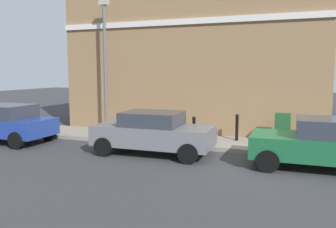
{
  "coord_description": "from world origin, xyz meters",
  "views": [
    {
      "loc": [
        -10.77,
        -0.66,
        2.82
      ],
      "look_at": [
        1.44,
        3.87,
        1.2
      ],
      "focal_mm": 36.55,
      "sensor_mm": 36.0,
      "label": 1
    }
  ],
  "objects": [
    {
      "name": "ground",
      "position": [
        0.0,
        0.0,
        0.0
      ],
      "size": [
        80.0,
        80.0,
        0.0
      ],
      "primitive_type": "plane",
      "color": "#38383A"
    },
    {
      "name": "car_green",
      "position": [
        -0.15,
        -1.65,
        0.77
      ],
      "size": [
        1.96,
        4.31,
        1.49
      ],
      "rotation": [
        0.0,
        0.0,
        1.58
      ],
      "color": "#195933",
      "rests_on": "ground"
    },
    {
      "name": "utility_cabinet",
      "position": [
        2.35,
        -0.3,
        0.68
      ],
      "size": [
        0.46,
        0.61,
        1.15
      ],
      "color": "#1E4C28",
      "rests_on": "sidewalk"
    },
    {
      "name": "bollard_near_cabinet",
      "position": [
        2.45,
        1.38,
        0.7
      ],
      "size": [
        0.14,
        0.14,
        1.04
      ],
      "color": "black",
      "rests_on": "sidewalk"
    },
    {
      "name": "lamppost",
      "position": [
        2.51,
        7.22,
        3.3
      ],
      "size": [
        0.2,
        0.44,
        5.72
      ],
      "color": "#59595B",
      "rests_on": "sidewalk"
    },
    {
      "name": "corner_building",
      "position": [
        6.27,
        3.85,
        4.15
      ],
      "size": [
        6.25,
        11.69,
        8.3
      ],
      "color": "olive",
      "rests_on": "ground"
    },
    {
      "name": "car_blue",
      "position": [
        -0.34,
        10.22,
        0.77
      ],
      "size": [
        1.95,
        4.06,
        1.51
      ],
      "rotation": [
        0.0,
        0.0,
        1.57
      ],
      "color": "navy",
      "rests_on": "ground"
    },
    {
      "name": "car_grey",
      "position": [
        -0.16,
        3.81,
        0.76
      ],
      "size": [
        1.92,
        4.07,
        1.46
      ],
      "rotation": [
        0.0,
        0.0,
        1.59
      ],
      "color": "slate",
      "rests_on": "ground"
    },
    {
      "name": "sidewalk",
      "position": [
        2.07,
        6.0,
        0.07
      ],
      "size": [
        2.26,
        30.0,
        0.15
      ],
      "primitive_type": "cube",
      "color": "gray",
      "rests_on": "ground"
    },
    {
      "name": "bollard_far_kerb",
      "position": [
        1.19,
        2.76,
        0.7
      ],
      "size": [
        0.14,
        0.14,
        1.04
      ],
      "color": "black",
      "rests_on": "sidewalk"
    }
  ]
}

